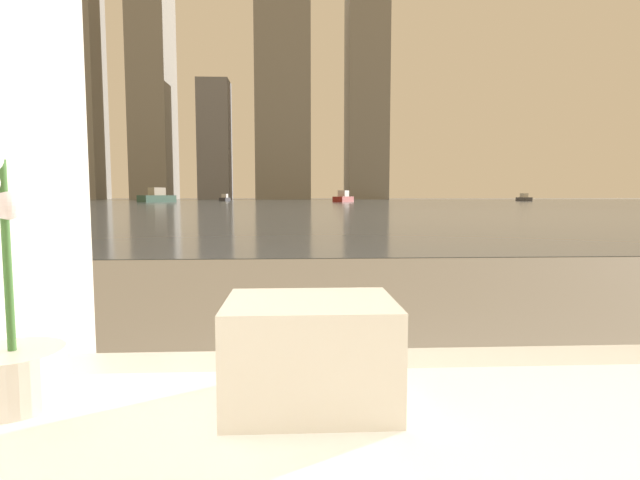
% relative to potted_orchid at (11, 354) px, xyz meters
% --- Properties ---
extents(potted_orchid, '(0.15, 0.15, 0.39)m').
position_rel_potted_orchid_xyz_m(potted_orchid, '(0.00, 0.00, 0.00)').
color(potted_orchid, silver).
rests_on(potted_orchid, bathtub).
extents(towel_stack, '(0.25, 0.19, 0.16)m').
position_rel_potted_orchid_xyz_m(towel_stack, '(0.45, -0.02, 0.00)').
color(towel_stack, silver).
rests_on(towel_stack, bathtub).
extents(harbor_water, '(180.00, 110.00, 0.01)m').
position_rel_potted_orchid_xyz_m(harbor_water, '(0.70, 61.18, -0.64)').
color(harbor_water, slate).
rests_on(harbor_water, ground_plane).
extents(harbor_boat_0, '(3.23, 4.34, 1.56)m').
position_rel_potted_orchid_xyz_m(harbor_boat_0, '(7.12, 67.36, -0.09)').
color(harbor_boat_0, maroon).
rests_on(harbor_boat_0, harbor_water).
extents(harbor_boat_1, '(3.21, 4.05, 1.47)m').
position_rel_potted_orchid_xyz_m(harbor_boat_1, '(-21.26, 79.45, -0.12)').
color(harbor_boat_1, '#4C4C51').
rests_on(harbor_boat_1, harbor_water).
extents(harbor_boat_2, '(1.28, 3.34, 1.23)m').
position_rel_potted_orchid_xyz_m(harbor_boat_2, '(37.27, 77.76, -0.20)').
color(harbor_boat_2, '#4C4C51').
rests_on(harbor_boat_2, harbor_water).
extents(harbor_boat_3, '(4.33, 5.25, 1.93)m').
position_rel_potted_orchid_xyz_m(harbor_boat_3, '(-17.81, 66.67, 0.04)').
color(harbor_boat_3, '#335647').
rests_on(harbor_boat_3, harbor_water).
extents(harbor_boat_4, '(1.46, 3.14, 1.13)m').
position_rel_potted_orchid_xyz_m(harbor_boat_4, '(-10.57, 78.99, -0.24)').
color(harbor_boat_4, '#2D2D33').
rests_on(harbor_boat_4, harbor_water).
extents(harbor_boat_5, '(4.07, 5.13, 1.86)m').
position_rel_potted_orchid_xyz_m(harbor_boat_5, '(-38.67, 75.24, 0.02)').
color(harbor_boat_5, '#2D2D33').
rests_on(harbor_boat_5, harbor_water).
extents(skyline_tower_0, '(6.73, 9.73, 51.20)m').
position_rel_potted_orchid_xyz_m(skyline_tower_0, '(-46.87, 117.18, 24.95)').
color(skyline_tower_0, gray).
rests_on(skyline_tower_0, ground_plane).
extents(skyline_tower_1, '(8.20, 12.68, 51.09)m').
position_rel_potted_orchid_xyz_m(skyline_tower_1, '(-31.72, 117.18, 24.90)').
color(skyline_tower_1, gray).
rests_on(skyline_tower_1, ground_plane).
extents(skyline_tower_2, '(7.12, 7.37, 27.13)m').
position_rel_potted_orchid_xyz_m(skyline_tower_2, '(-17.92, 117.18, 12.92)').
color(skyline_tower_2, slate).
rests_on(skyline_tower_2, ground_plane).
extents(skyline_tower_3, '(12.45, 11.12, 63.53)m').
position_rel_potted_orchid_xyz_m(skyline_tower_3, '(-2.07, 117.18, 31.12)').
color(skyline_tower_3, gray).
rests_on(skyline_tower_3, ground_plane).
extents(skyline_tower_4, '(9.00, 12.94, 47.48)m').
position_rel_potted_orchid_xyz_m(skyline_tower_4, '(17.23, 117.18, 23.09)').
color(skyline_tower_4, gray).
rests_on(skyline_tower_4, ground_plane).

